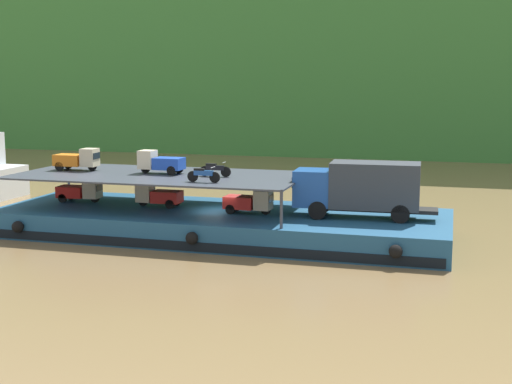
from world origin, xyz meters
TOP-DOWN VIEW (x-y plane):
  - ground_plane at (0.00, 0.00)m, footprint 400.00×400.00m
  - hillside_far_bank at (0.00, 57.68)m, footprint 112.10×30.05m
  - cargo_barge at (0.00, -0.02)m, footprint 26.25×9.25m
  - covered_lorry at (8.14, 0.10)m, footprint 7.92×2.53m
  - cargo_rack at (-3.80, 0.00)m, footprint 17.05×7.91m
  - mini_truck_lower_stern at (-9.40, 0.49)m, footprint 2.77×1.26m
  - mini_truck_lower_aft at (-4.00, 0.24)m, footprint 2.76×1.23m
  - mini_truck_lower_mid at (1.91, -0.39)m, footprint 2.78×1.28m
  - mini_truck_upper_stern at (-9.46, 0.40)m, footprint 2.77×1.25m
  - mini_truck_upper_mid at (-3.87, 0.34)m, footprint 2.77×1.25m
  - motorcycle_upper_port at (-0.13, -2.37)m, footprint 1.90×0.55m
  - motorcycle_upper_centre at (-0.29, 0.00)m, footprint 1.90×0.55m

SIDE VIEW (x-z plane):
  - ground_plane at x=0.00m, z-range 0.00..0.00m
  - cargo_barge at x=0.00m, z-range 0.00..1.50m
  - mini_truck_lower_stern at x=-9.40m, z-range 1.50..2.88m
  - mini_truck_lower_aft at x=-4.00m, z-range 1.50..2.88m
  - mini_truck_lower_mid at x=1.91m, z-range 1.50..2.88m
  - covered_lorry at x=8.14m, z-range 1.64..4.74m
  - cargo_rack at x=-3.80m, z-range 2.44..4.44m
  - motorcycle_upper_port at x=-0.13m, z-range 3.50..4.37m
  - motorcycle_upper_centre at x=-0.29m, z-range 3.50..4.37m
  - mini_truck_upper_stern at x=-9.46m, z-range 3.50..4.88m
  - mini_truck_upper_mid at x=-3.87m, z-range 3.50..4.88m
  - hillside_far_bank at x=0.00m, z-range 2.20..36.93m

